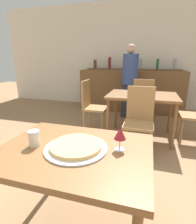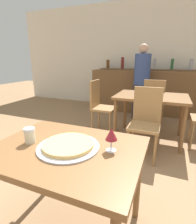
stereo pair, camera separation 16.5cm
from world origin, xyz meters
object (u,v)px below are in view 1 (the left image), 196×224
(person_standing, at_px, (130,79))
(cheese_shaker, at_px, (34,138))
(chair_far_side_front, at_px, (139,117))
(chair_far_side_back, at_px, (143,100))
(wine_glass, at_px, (120,134))
(chair_far_side_left, at_px, (91,103))
(pizza_tray, at_px, (76,147))

(person_standing, bearing_deg, cheese_shaker, -95.61)
(chair_far_side_front, relative_size, chair_far_side_back, 1.00)
(person_standing, bearing_deg, wine_glass, -84.73)
(chair_far_side_left, relative_size, wine_glass, 6.03)
(cheese_shaker, bearing_deg, pizza_tray, 7.60)
(pizza_tray, distance_m, cheese_shaker, 0.30)
(chair_far_side_back, height_order, chair_far_side_left, same)
(chair_far_side_left, xyz_separation_m, cheese_shaker, (0.26, -2.01, 0.24))
(cheese_shaker, distance_m, wine_glass, 0.59)
(cheese_shaker, bearing_deg, chair_far_side_left, 97.31)
(pizza_tray, xyz_separation_m, wine_glass, (0.28, 0.07, 0.10))
(wine_glass, bearing_deg, chair_far_side_back, 88.62)
(chair_far_side_left, height_order, wine_glass, chair_far_side_left)
(chair_far_side_front, height_order, chair_far_side_back, same)
(chair_far_side_left, bearing_deg, cheese_shaker, -172.69)
(chair_far_side_back, relative_size, person_standing, 0.59)
(chair_far_side_front, xyz_separation_m, wine_glass, (-0.06, -1.34, 0.30))
(chair_far_side_front, distance_m, pizza_tray, 1.46)
(pizza_tray, relative_size, wine_glass, 2.66)
(chair_far_side_front, distance_m, chair_far_side_left, 1.05)
(chair_far_side_left, bearing_deg, person_standing, -27.54)
(cheese_shaker, bearing_deg, chair_far_side_front, 66.29)
(person_standing, height_order, wine_glass, person_standing)
(chair_far_side_left, distance_m, person_standing, 1.26)
(chair_far_side_front, relative_size, chair_far_side_left, 1.00)
(chair_far_side_back, distance_m, person_standing, 0.70)
(chair_far_side_front, xyz_separation_m, chair_far_side_back, (0.00, 1.12, 0.00))
(chair_far_side_left, bearing_deg, chair_far_side_back, -57.91)
(chair_far_side_front, xyz_separation_m, person_standing, (-0.33, 1.63, 0.33))
(chair_far_side_front, xyz_separation_m, pizza_tray, (-0.34, -1.41, 0.20))
(chair_far_side_back, distance_m, pizza_tray, 2.56)
(chair_far_side_front, height_order, wine_glass, chair_far_side_front)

